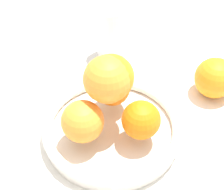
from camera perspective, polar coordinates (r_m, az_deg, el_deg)
ground_plane at (r=0.71m, az=0.00°, el=-6.20°), size 4.00×4.00×0.00m
fruit_bowl at (r=0.69m, az=0.00°, el=-5.22°), size 0.26×0.26×0.04m
orange_pile at (r=0.63m, az=-0.36°, el=0.06°), size 0.16×0.17×0.14m
stray_orange at (r=0.79m, az=15.42°, el=2.53°), size 0.08×0.08×0.08m
drinking_glass at (r=0.85m, az=-0.28°, el=9.45°), size 0.06×0.06×0.12m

